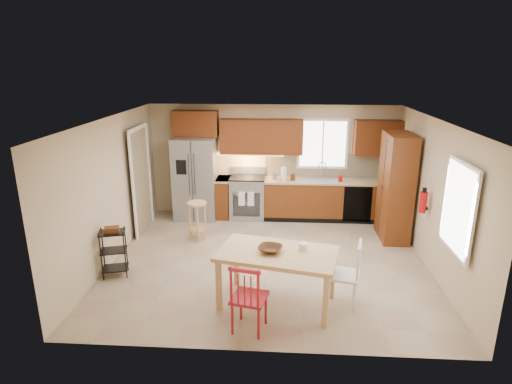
{
  "coord_description": "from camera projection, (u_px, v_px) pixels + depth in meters",
  "views": [
    {
      "loc": [
        0.23,
        -6.92,
        3.41
      ],
      "look_at": [
        -0.24,
        0.4,
        1.15
      ],
      "focal_mm": 30.0,
      "sensor_mm": 36.0,
      "label": 1
    }
  ],
  "objects": [
    {
      "name": "dining_table",
      "position": [
        277.0,
        278.0,
        6.16
      ],
      "size": [
        1.83,
        1.28,
        0.81
      ],
      "primitive_type": null,
      "rotation": [
        0.0,
        0.0,
        -0.22
      ],
      "color": "tan",
      "rests_on": "floor"
    },
    {
      "name": "pantry",
      "position": [
        396.0,
        187.0,
        8.31
      ],
      "size": [
        0.5,
        0.95,
        2.1
      ],
      "primitive_type": "cube",
      "color": "#5D2C11",
      "rests_on": "floor"
    },
    {
      "name": "upper_right_block",
      "position": [
        378.0,
        138.0,
        9.16
      ],
      "size": [
        1.0,
        0.35,
        0.75
      ],
      "primitive_type": "cube",
      "color": "#5E2B0F",
      "rests_on": "wall_back"
    },
    {
      "name": "utility_cart",
      "position": [
        114.0,
        253.0,
        6.98
      ],
      "size": [
        0.48,
        0.41,
        0.81
      ],
      "primitive_type": null,
      "rotation": [
        0.0,
        0.0,
        0.28
      ],
      "color": "black",
      "rests_on": "floor"
    },
    {
      "name": "chair_red",
      "position": [
        249.0,
        296.0,
        5.54
      ],
      "size": [
        0.55,
        0.55,
        0.98
      ],
      "primitive_type": null,
      "rotation": [
        0.0,
        0.0,
        -0.22
      ],
      "color": "#A91A25",
      "rests_on": "floor"
    },
    {
      "name": "undercab_glow",
      "position": [
        248.0,
        154.0,
        9.43
      ],
      "size": [
        1.6,
        0.3,
        0.01
      ],
      "primitive_type": "cube",
      "color": "#FFBF66",
      "rests_on": "wall_back"
    },
    {
      "name": "base_cabinet_narrow",
      "position": [
        223.0,
        197.0,
        9.66
      ],
      "size": [
        0.3,
        0.6,
        0.9
      ],
      "primitive_type": "cube",
      "color": "#5D2C11",
      "rests_on": "floor"
    },
    {
      "name": "table_jar",
      "position": [
        303.0,
        248.0,
        6.11
      ],
      "size": [
        0.15,
        0.15,
        0.15
      ],
      "primitive_type": "cylinder",
      "rotation": [
        0.0,
        0.0,
        -0.22
      ],
      "color": "white",
      "rests_on": "dining_table"
    },
    {
      "name": "bar_stool",
      "position": [
        198.0,
        221.0,
        8.4
      ],
      "size": [
        0.48,
        0.48,
        0.78
      ],
      "primitive_type": null,
      "rotation": [
        0.0,
        0.0,
        0.33
      ],
      "color": "tan",
      "rests_on": "floor"
    },
    {
      "name": "doorway",
      "position": [
        140.0,
        181.0,
        8.72
      ],
      "size": [
        0.04,
        0.95,
        2.1
      ],
      "primitive_type": "cube",
      "color": "#8C7A59",
      "rests_on": "wall_left"
    },
    {
      "name": "backsplash",
      "position": [
        330.0,
        165.0,
        9.57
      ],
      "size": [
        2.92,
        0.03,
        0.55
      ],
      "primitive_type": "cube",
      "color": "beige",
      "rests_on": "wall_back"
    },
    {
      "name": "chair_white",
      "position": [
        343.0,
        274.0,
        6.13
      ],
      "size": [
        0.55,
        0.55,
        0.98
      ],
      "primitive_type": null,
      "rotation": [
        0.0,
        0.0,
        1.35
      ],
      "color": "white",
      "rests_on": "floor"
    },
    {
      "name": "range_stove",
      "position": [
        248.0,
        198.0,
        9.61
      ],
      "size": [
        0.76,
        0.63,
        0.92
      ],
      "primitive_type": "cube",
      "color": "gray",
      "rests_on": "floor"
    },
    {
      "name": "refrigerator",
      "position": [
        196.0,
        178.0,
        9.49
      ],
      "size": [
        0.92,
        0.75,
        1.82
      ],
      "primitive_type": "cube",
      "color": "gray",
      "rests_on": "floor"
    },
    {
      "name": "table_bowl",
      "position": [
        270.0,
        252.0,
        6.05
      ],
      "size": [
        0.4,
        0.4,
        0.08
      ],
      "primitive_type": "imported",
      "rotation": [
        0.0,
        0.0,
        -0.22
      ],
      "color": "#462912",
      "rests_on": "dining_table"
    },
    {
      "name": "upper_over_fridge",
      "position": [
        195.0,
        123.0,
        9.33
      ],
      "size": [
        1.0,
        0.35,
        0.55
      ],
      "primitive_type": "cube",
      "color": "#5E2B0F",
      "rests_on": "wall_back"
    },
    {
      "name": "wall_right",
      "position": [
        434.0,
        197.0,
        7.09
      ],
      "size": [
        0.02,
        5.0,
        2.5
      ],
      "primitive_type": "cube",
      "color": "#CCB793",
      "rests_on": "ground"
    },
    {
      "name": "canister_wood",
      "position": [
        293.0,
        177.0,
        9.33
      ],
      "size": [
        0.1,
        0.1,
        0.14
      ],
      "primitive_type": "cylinder",
      "color": "#462912",
      "rests_on": "base_cabinet_run"
    },
    {
      "name": "fire_extinguisher",
      "position": [
        423.0,
        202.0,
        7.28
      ],
      "size": [
        0.12,
        0.12,
        0.36
      ],
      "primitive_type": "cylinder",
      "color": "#AC0B0C",
      "rests_on": "wall_right"
    },
    {
      "name": "sink",
      "position": [
        322.0,
        182.0,
        9.4
      ],
      "size": [
        0.62,
        0.46,
        0.16
      ],
      "primitive_type": "cube",
      "color": "gray",
      "rests_on": "base_cabinet_run"
    },
    {
      "name": "base_cabinet_run",
      "position": [
        330.0,
        200.0,
        9.51
      ],
      "size": [
        2.92,
        0.6,
        0.9
      ],
      "primitive_type": "cube",
      "color": "#5D2C11",
      "rests_on": "floor"
    },
    {
      "name": "upper_left_block",
      "position": [
        261.0,
        137.0,
        9.32
      ],
      "size": [
        1.8,
        0.35,
        0.75
      ],
      "primitive_type": "cube",
      "color": "#5E2B0F",
      "rests_on": "wall_back"
    },
    {
      "name": "canister_steel",
      "position": [
        275.0,
        176.0,
        9.38
      ],
      "size": [
        0.11,
        0.11,
        0.18
      ],
      "primitive_type": "cylinder",
      "color": "gray",
      "rests_on": "base_cabinet_run"
    },
    {
      "name": "soap_bottle",
      "position": [
        341.0,
        177.0,
        9.24
      ],
      "size": [
        0.09,
        0.09,
        0.19
      ],
      "primitive_type": "imported",
      "color": "#AC0B0C",
      "rests_on": "base_cabinet_run"
    },
    {
      "name": "dishwasher",
      "position": [
        357.0,
        204.0,
        9.2
      ],
      "size": [
        0.6,
        0.02,
        0.78
      ],
      "primitive_type": "cube",
      "color": "black",
      "rests_on": "floor"
    },
    {
      "name": "wall_back",
      "position": [
        273.0,
        161.0,
        9.64
      ],
      "size": [
        5.5,
        0.02,
        2.5
      ],
      "primitive_type": "cube",
      "color": "#CCB793",
      "rests_on": "ground"
    },
    {
      "name": "wall_left",
      "position": [
        111.0,
        191.0,
        7.42
      ],
      "size": [
        0.02,
        5.0,
        2.5
      ],
      "primitive_type": "cube",
      "color": "#CCB793",
      "rests_on": "ground"
    },
    {
      "name": "ceiling",
      "position": [
        270.0,
        120.0,
        6.89
      ],
      "size": [
        5.5,
        5.0,
        0.02
      ],
      "primitive_type": "cube",
      "color": "silver",
      "rests_on": "ground"
    },
    {
      "name": "wall_front",
      "position": [
        261.0,
        259.0,
        4.87
      ],
      "size": [
        5.5,
        0.02,
        2.5
      ],
      "primitive_type": "cube",
      "color": "#CCB793",
      "rests_on": "ground"
    },
    {
      "name": "window_right",
      "position": [
        459.0,
        208.0,
        5.93
      ],
      "size": [
        0.04,
        1.02,
        1.32
      ],
      "primitive_type": "cube",
      "color": "white",
      "rests_on": "wall_right"
    },
    {
      "name": "floor",
      "position": [
        268.0,
        260.0,
        7.62
      ],
      "size": [
        5.5,
        5.5,
        0.0
      ],
      "primitive_type": "plane",
      "color": "gray",
      "rests_on": "ground"
    },
    {
      "name": "window_back",
      "position": [
        323.0,
        144.0,
        9.43
      ],
      "size": [
        1.12,
        0.04,
        1.12
      ],
      "primitive_type": "cube",
      "color": "white",
      "rests_on": "wall_back"
    },
    {
      "name": "paper_towel",
      "position": [
        284.0,
        174.0,
        9.35
      ],
      "size": [
        0.12,
        0.12,
        0.28
      ],
      "primitive_type": "cylinder",
      "color": "white",
      "rests_on": "base_cabinet_run"
    }
  ]
}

